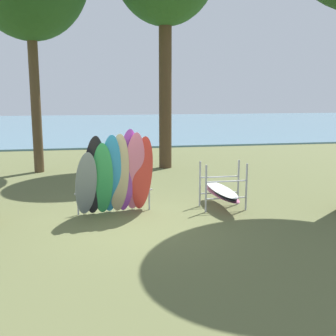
{
  "coord_description": "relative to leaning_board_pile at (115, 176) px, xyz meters",
  "views": [
    {
      "loc": [
        -0.9,
        -9.51,
        3.04
      ],
      "look_at": [
        1.11,
        1.07,
        1.1
      ],
      "focal_mm": 44.18,
      "sensor_mm": 36.0,
      "label": 1
    }
  ],
  "objects": [
    {
      "name": "board_storage_rack",
      "position": [
        2.84,
        0.2,
        -0.55
      ],
      "size": [
        1.15,
        2.13,
        1.25
      ],
      "color": "#9EA0A5",
      "rests_on": "ground"
    },
    {
      "name": "ground_plane",
      "position": [
        0.31,
        -0.6,
        -1.03
      ],
      "size": [
        80.0,
        80.0,
        0.0
      ],
      "primitive_type": "plane",
      "color": "#60663D"
    },
    {
      "name": "lake_water",
      "position": [
        0.31,
        30.95,
        -0.98
      ],
      "size": [
        80.0,
        36.0,
        0.1
      ],
      "primitive_type": "cube",
      "color": "slate",
      "rests_on": "ground"
    },
    {
      "name": "leaning_board_pile",
      "position": [
        0.0,
        0.0,
        0.0
      ],
      "size": [
        2.04,
        1.18,
        2.23
      ],
      "color": "gray",
      "rests_on": "ground"
    }
  ]
}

